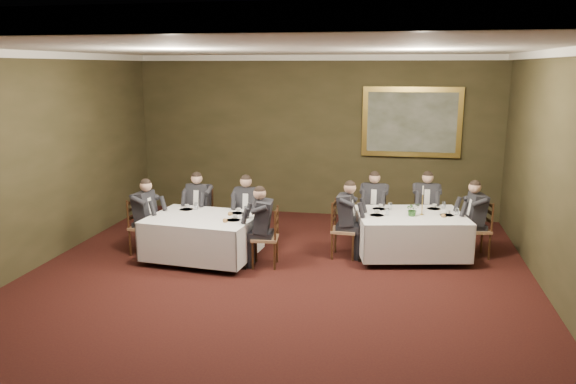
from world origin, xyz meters
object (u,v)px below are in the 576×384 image
(diner_main_endright, at_px, (476,228))
(centerpiece, at_px, (413,209))
(diner_main_backright, at_px, (425,214))
(diner_sec_endleft, at_px, (144,226))
(chair_sec_endright, at_px, (266,249))
(chair_sec_endleft, at_px, (144,238))
(diner_sec_backleft, at_px, (200,215))
(diner_main_endleft, at_px, (344,228))
(candlestick, at_px, (422,204))
(diner_main_backleft, at_px, (374,215))
(chair_main_backleft, at_px, (373,226))
(table_main, at_px, (410,232))
(chair_sec_backleft, at_px, (200,227))
(chair_main_backright, at_px, (425,226))
(diner_sec_backright, at_px, (248,219))
(table_second, at_px, (203,234))
(chair_sec_backright, at_px, (248,231))
(chair_main_endleft, at_px, (343,241))
(painting, at_px, (412,122))
(diner_sec_endright, at_px, (265,236))
(chair_main_endright, at_px, (476,241))

(diner_main_endright, xyz_separation_m, centerpiece, (-1.11, -0.33, 0.38))
(diner_main_backright, distance_m, diner_sec_endleft, 5.21)
(chair_sec_endright, bearing_deg, chair_sec_endleft, 78.72)
(diner_sec_backleft, height_order, centerpiece, diner_sec_backleft)
(diner_main_endleft, relative_size, chair_sec_endleft, 1.35)
(candlestick, bearing_deg, diner_main_backleft, 136.40)
(chair_main_backleft, distance_m, diner_sec_endleft, 4.25)
(candlestick, bearing_deg, table_main, -176.78)
(diner_main_endleft, distance_m, diner_main_endright, 2.30)
(chair_sec_backleft, bearing_deg, chair_main_backright, -165.14)
(diner_sec_backright, bearing_deg, diner_main_endright, -177.25)
(table_main, xyz_separation_m, diner_main_backright, (0.30, 1.01, 0.06))
(table_main, distance_m, candlestick, 0.54)
(table_second, height_order, chair_sec_backright, chair_sec_backright)
(diner_main_backleft, bearing_deg, table_main, 131.46)
(diner_main_backright, bearing_deg, diner_sec_backleft, 11.25)
(table_main, bearing_deg, chair_sec_endright, -158.36)
(diner_main_endleft, bearing_deg, chair_sec_endleft, -79.50)
(chair_main_endleft, distance_m, centerpiece, 1.31)
(diner_main_endright, bearing_deg, table_second, 91.30)
(chair_main_endleft, height_order, diner_sec_backright, diner_sec_backright)
(table_main, bearing_deg, diner_main_endright, 11.38)
(diner_sec_endleft, bearing_deg, painting, 133.02)
(chair_main_backright, distance_m, chair_sec_endright, 3.30)
(chair_main_endleft, height_order, centerpiece, centerpiece)
(diner_sec_endright, bearing_deg, diner_main_endright, -77.39)
(table_second, height_order, painting, painting)
(chair_main_backright, height_order, diner_sec_backleft, diner_sec_backleft)
(diner_main_endleft, relative_size, chair_sec_backleft, 1.35)
(diner_main_backleft, relative_size, diner_main_endleft, 1.00)
(chair_main_backleft, bearing_deg, diner_main_endright, 163.68)
(centerpiece, bearing_deg, chair_sec_backleft, 176.51)
(diner_main_endleft, height_order, chair_main_endright, diner_main_endleft)
(table_second, relative_size, painting, 0.93)
(diner_main_backright, height_order, diner_main_endright, same)
(diner_sec_backleft, relative_size, candlestick, 2.58)
(chair_main_endleft, xyz_separation_m, chair_sec_backleft, (-2.75, 0.36, 0.00))
(chair_main_endleft, bearing_deg, chair_main_backright, 133.43)
(diner_sec_backright, bearing_deg, chair_main_backright, -162.95)
(centerpiece, distance_m, candlestick, 0.21)
(diner_main_backleft, height_order, candlestick, diner_main_backleft)
(chair_sec_endright, relative_size, centerpiece, 3.96)
(painting, bearing_deg, diner_main_endright, -64.31)
(diner_main_endright, bearing_deg, chair_main_backright, 34.60)
(chair_sec_backleft, bearing_deg, diner_sec_backleft, 90.00)
(chair_sec_backleft, distance_m, candlestick, 4.12)
(table_main, xyz_separation_m, diner_main_backleft, (-0.67, 0.81, 0.06))
(table_second, distance_m, diner_main_endleft, 2.44)
(chair_main_backright, distance_m, diner_main_backright, 0.23)
(chair_sec_backleft, bearing_deg, diner_main_endright, -176.04)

